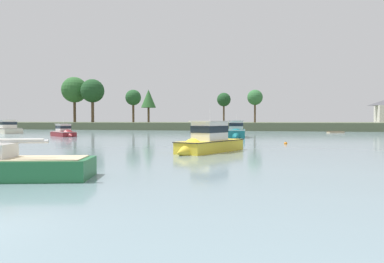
% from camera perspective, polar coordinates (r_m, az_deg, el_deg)
% --- Properties ---
extents(far_shore_bank, '(243.99, 56.62, 1.85)m').
position_cam_1_polar(far_shore_bank, '(110.26, 11.02, 0.96)').
color(far_shore_bank, '#4C563D').
rests_on(far_shore_bank, ground).
extents(cruiser_teal, '(3.25, 8.61, 4.07)m').
position_cam_1_polar(cruiser_teal, '(49.64, 7.07, -0.32)').
color(cruiser_teal, '#196B70').
rests_on(cruiser_teal, ground).
extents(cruiser_maroon, '(6.50, 5.61, 3.61)m').
position_cam_1_polar(cruiser_maroon, '(56.12, -19.65, -0.29)').
color(cruiser_maroon, maroon).
rests_on(cruiser_maroon, ground).
extents(cruiser_yellow, '(4.47, 7.64, 4.36)m').
position_cam_1_polar(cruiser_yellow, '(26.14, 2.27, -2.10)').
color(cruiser_yellow, gold).
rests_on(cruiser_yellow, ground).
extents(cruiser_cream, '(9.20, 7.86, 5.03)m').
position_cam_1_polar(cruiser_cream, '(75.58, -27.35, 0.19)').
color(cruiser_cream, beige).
rests_on(cruiser_cream, ground).
extents(dinghy_white, '(2.61, 2.67, 0.38)m').
position_cam_1_polar(dinghy_white, '(73.79, 6.81, -0.02)').
color(dinghy_white, white).
rests_on(dinghy_white, ground).
extents(dinghy_sand, '(3.38, 2.35, 0.50)m').
position_cam_1_polar(dinghy_sand, '(72.89, 21.92, -0.13)').
color(dinghy_sand, tan).
rests_on(dinghy_sand, ground).
extents(mooring_buoy_orange, '(0.32, 0.32, 0.37)m').
position_cam_1_polar(mooring_buoy_orange, '(36.67, 14.71, -1.87)').
color(mooring_buoy_orange, orange).
rests_on(mooring_buoy_orange, ground).
extents(shore_tree_inland_b, '(4.05, 4.05, 8.68)m').
position_cam_1_polar(shore_tree_inland_b, '(95.95, 10.02, 5.33)').
color(shore_tree_inland_b, brown).
rests_on(shore_tree_inland_b, far_shore_bank).
extents(shore_tree_center_left, '(5.04, 5.04, 10.51)m').
position_cam_1_polar(shore_tree_center_left, '(117.11, -9.36, 5.31)').
color(shore_tree_center_left, brown).
rests_on(shore_tree_center_left, far_shore_bank).
extents(shore_tree_center, '(8.49, 8.49, 15.06)m').
position_cam_1_polar(shore_tree_center, '(126.00, -18.24, 6.31)').
color(shore_tree_center, brown).
rests_on(shore_tree_center, far_shore_bank).
extents(shore_tree_center_right, '(4.60, 4.60, 10.19)m').
position_cam_1_polar(shore_tree_center_right, '(111.70, -6.95, 5.20)').
color(shore_tree_center_right, brown).
rests_on(shore_tree_center_right, far_shore_bank).
extents(shore_tree_far_right, '(7.55, 7.55, 13.96)m').
position_cam_1_polar(shore_tree_far_right, '(120.58, -15.59, 6.22)').
color(shore_tree_far_right, brown).
rests_on(shore_tree_far_right, far_shore_bank).
extents(shore_tree_left_mid, '(3.90, 3.90, 8.48)m').
position_cam_1_polar(shore_tree_left_mid, '(102.47, 5.10, 5.05)').
color(shore_tree_left_mid, brown).
rests_on(shore_tree_left_mid, far_shore_bank).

